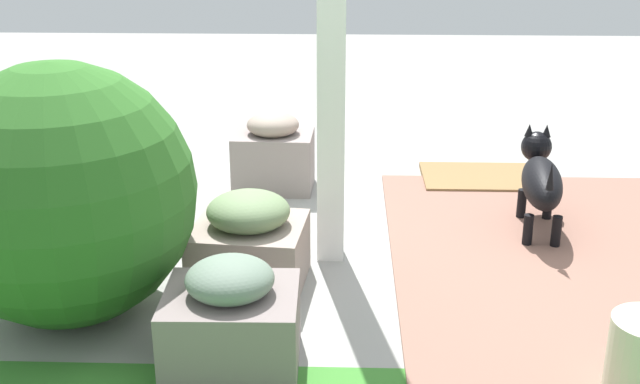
% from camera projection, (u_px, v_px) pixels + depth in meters
% --- Properties ---
extents(ground_plane, '(12.00, 12.00, 0.00)m').
position_uv_depth(ground_plane, '(385.00, 249.00, 3.70)').
color(ground_plane, gray).
extents(brick_path, '(1.80, 2.40, 0.02)m').
position_uv_depth(brick_path, '(601.00, 271.00, 3.46)').
color(brick_path, '#885F50').
rests_on(brick_path, ground).
extents(porch_pillar, '(0.12, 0.12, 2.21)m').
position_uv_depth(porch_pillar, '(332.00, 7.00, 3.24)').
color(porch_pillar, white).
rests_on(porch_pillar, ground).
extents(stone_planter_nearest, '(0.44, 0.34, 0.43)m').
position_uv_depth(stone_planter_nearest, '(274.00, 154.00, 4.39)').
color(stone_planter_nearest, gray).
rests_on(stone_planter_nearest, ground).
extents(stone_planter_mid, '(0.49, 0.46, 0.40)m').
position_uv_depth(stone_planter_mid, '(249.00, 243.00, 3.30)').
color(stone_planter_mid, gray).
rests_on(stone_planter_mid, ground).
extents(stone_planter_far, '(0.46, 0.40, 0.40)m').
position_uv_depth(stone_planter_far, '(232.00, 320.00, 2.73)').
color(stone_planter_far, slate).
rests_on(stone_planter_far, ground).
extents(round_shrub, '(0.99, 0.99, 0.99)m').
position_uv_depth(round_shrub, '(63.00, 194.00, 2.96)').
color(round_shrub, '#2A6021').
rests_on(round_shrub, ground).
extents(terracotta_pot_spiky, '(0.25, 0.25, 0.62)m').
position_uv_depth(terracotta_pot_spiky, '(126.00, 141.00, 4.28)').
color(terracotta_pot_spiky, '#A45440').
rests_on(terracotta_pot_spiky, ground).
extents(dog, '(0.24, 0.67, 0.46)m').
position_uv_depth(dog, '(541.00, 178.00, 3.81)').
color(dog, black).
rests_on(dog, ground).
extents(doormat, '(0.69, 0.47, 0.03)m').
position_uv_depth(doormat, '(483.00, 178.00, 4.58)').
color(doormat, olive).
rests_on(doormat, ground).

